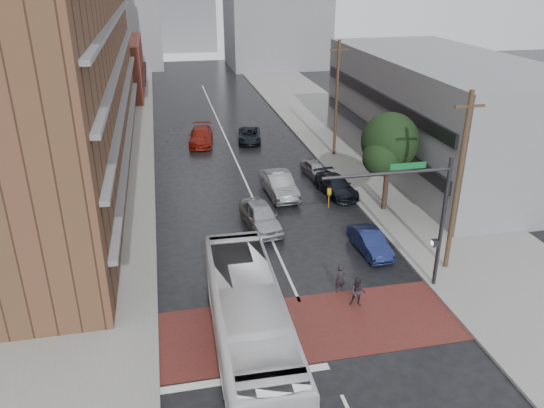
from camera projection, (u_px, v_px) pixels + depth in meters
ground at (314, 333)px, 24.43m from camera, size 160.00×160.00×0.00m
crosswalk at (311, 326)px, 24.87m from camera, size 14.00×5.00×0.02m
sidewalk_west at (100, 167)px, 44.55m from camera, size 9.00×90.00×0.15m
sidewalk_east at (358, 149)px, 48.91m from camera, size 9.00×90.00×0.15m
storefront_west at (111, 68)px, 68.97m from camera, size 8.00×16.00×7.00m
building_east at (441, 113)px, 43.59m from camera, size 11.00×26.00×9.00m
street_tree at (390, 145)px, 34.86m from camera, size 4.20×4.10×6.90m
signal_mast at (418, 207)px, 25.84m from camera, size 6.50×0.30×7.20m
utility_pole_near at (458, 183)px, 27.58m from camera, size 1.60×0.26×10.00m
utility_pole_far at (337, 99)px, 45.44m from camera, size 1.60×0.26×10.00m
transit_bus at (250, 324)px, 22.25m from camera, size 3.09×12.22×3.39m
pedestrian_a at (340, 279)px, 27.23m from camera, size 0.61×0.44×1.55m
pedestrian_b at (358, 292)px, 26.07m from camera, size 0.95×0.87×1.58m
car_travel_a at (261, 216)px, 33.97m from camera, size 2.45×5.01×1.64m
car_travel_b at (279, 185)px, 38.83m from camera, size 2.11×5.23×1.69m
car_travel_c at (201, 136)px, 50.33m from camera, size 2.86×5.52×1.53m
suv_travel at (250, 135)px, 51.07m from camera, size 2.80×4.83×1.26m
car_parked_near at (370, 242)px, 31.14m from camera, size 1.58×4.00×1.30m
car_parked_mid at (336, 186)px, 39.13m from camera, size 2.60×4.89×1.35m
car_parked_far at (315, 169)px, 42.50m from camera, size 1.92×3.82×1.25m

